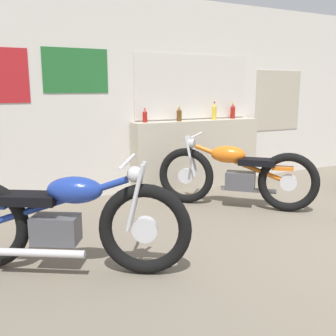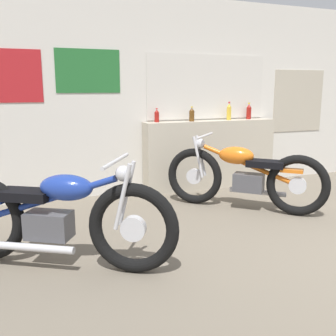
{
  "view_description": "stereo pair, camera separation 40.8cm",
  "coord_description": "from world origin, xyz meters",
  "px_view_note": "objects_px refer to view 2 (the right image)",
  "views": [
    {
      "loc": [
        -3.57,
        -2.26,
        1.52
      ],
      "look_at": [
        -1.73,
        1.28,
        0.7
      ],
      "focal_mm": 42.0,
      "sensor_mm": 36.0,
      "label": 1
    },
    {
      "loc": [
        -3.2,
        -2.43,
        1.52
      ],
      "look_at": [
        -1.73,
        1.28,
        0.7
      ],
      "focal_mm": 42.0,
      "sensor_mm": 36.0,
      "label": 2
    }
  ],
  "objects_px": {
    "bottle_left_center": "(192,115)",
    "motorcycle_orange": "(244,176)",
    "bottle_right_center": "(249,112)",
    "motorcycle_blue": "(56,217)",
    "bottle_leftmost": "(157,116)",
    "bottle_center": "(229,112)"
  },
  "relations": [
    {
      "from": "bottle_leftmost",
      "to": "bottle_right_center",
      "type": "distance_m",
      "value": 1.55
    },
    {
      "from": "bottle_center",
      "to": "motorcycle_orange",
      "type": "relative_size",
      "value": 0.18
    },
    {
      "from": "motorcycle_orange",
      "to": "bottle_leftmost",
      "type": "bearing_deg",
      "value": 121.24
    },
    {
      "from": "motorcycle_orange",
      "to": "bottle_right_center",
      "type": "bearing_deg",
      "value": 55.6
    },
    {
      "from": "bottle_left_center",
      "to": "motorcycle_blue",
      "type": "xyz_separation_m",
      "value": [
        -2.18,
        -1.96,
        -0.69
      ]
    },
    {
      "from": "bottle_leftmost",
      "to": "bottle_center",
      "type": "height_order",
      "value": "bottle_center"
    },
    {
      "from": "bottle_leftmost",
      "to": "motorcycle_blue",
      "type": "bearing_deg",
      "value": -129.38
    },
    {
      "from": "bottle_leftmost",
      "to": "bottle_left_center",
      "type": "height_order",
      "value": "bottle_left_center"
    },
    {
      "from": "bottle_left_center",
      "to": "motorcycle_orange",
      "type": "relative_size",
      "value": 0.14
    },
    {
      "from": "motorcycle_orange",
      "to": "motorcycle_blue",
      "type": "distance_m",
      "value": 2.52
    },
    {
      "from": "bottle_right_center",
      "to": "motorcycle_blue",
      "type": "xyz_separation_m",
      "value": [
        -3.2,
        -2.02,
        -0.71
      ]
    },
    {
      "from": "motorcycle_blue",
      "to": "motorcycle_orange",
      "type": "bearing_deg",
      "value": 18.97
    },
    {
      "from": "motorcycle_blue",
      "to": "bottle_right_center",
      "type": "bearing_deg",
      "value": 32.22
    },
    {
      "from": "bottle_left_center",
      "to": "bottle_center",
      "type": "xyz_separation_m",
      "value": [
        0.64,
        0.02,
        0.03
      ]
    },
    {
      "from": "bottle_right_center",
      "to": "bottle_leftmost",
      "type": "bearing_deg",
      "value": -179.92
    },
    {
      "from": "bottle_center",
      "to": "bottle_right_center",
      "type": "xyz_separation_m",
      "value": [
        0.38,
        0.04,
        -0.01
      ]
    },
    {
      "from": "bottle_center",
      "to": "motorcycle_orange",
      "type": "bearing_deg",
      "value": -110.72
    },
    {
      "from": "bottle_leftmost",
      "to": "bottle_center",
      "type": "relative_size",
      "value": 0.72
    },
    {
      "from": "motorcycle_orange",
      "to": "bottle_left_center",
      "type": "bearing_deg",
      "value": 99.88
    },
    {
      "from": "bottle_center",
      "to": "motorcycle_orange",
      "type": "distance_m",
      "value": 1.44
    },
    {
      "from": "bottle_leftmost",
      "to": "motorcycle_orange",
      "type": "height_order",
      "value": "bottle_leftmost"
    },
    {
      "from": "bottle_center",
      "to": "bottle_right_center",
      "type": "height_order",
      "value": "bottle_center"
    }
  ]
}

